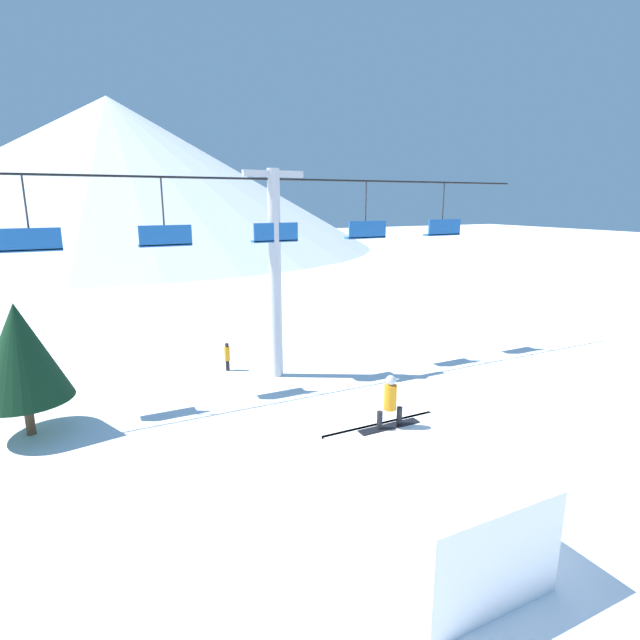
% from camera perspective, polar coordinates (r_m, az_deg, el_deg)
% --- Properties ---
extents(ground_plane, '(220.00, 220.00, 0.00)m').
position_cam_1_polar(ground_plane, '(11.82, 18.75, -24.07)').
color(ground_plane, white).
extents(mountain_ridge, '(76.93, 76.93, 21.75)m').
position_cam_1_polar(mountain_ridge, '(83.19, -22.57, 15.13)').
color(mountain_ridge, silver).
rests_on(mountain_ridge, ground_plane).
extents(snow_ramp, '(2.93, 3.85, 2.07)m').
position_cam_1_polar(snow_ramp, '(10.99, 12.35, -20.14)').
color(snow_ramp, white).
rests_on(snow_ramp, ground_plane).
extents(snowboarder, '(1.53, 0.28, 1.24)m').
position_cam_1_polar(snowboarder, '(11.41, 8.02, -9.30)').
color(snowboarder, black).
rests_on(snowboarder, snow_ramp).
extents(chairlift, '(24.33, 0.48, 8.26)m').
position_cam_1_polar(chairlift, '(19.77, -5.15, 7.31)').
color(chairlift, '#B2B2B7').
rests_on(chairlift, ground_plane).
extents(pine_tree_near, '(2.75, 2.75, 4.17)m').
position_cam_1_polar(pine_tree_near, '(17.41, -31.09, -3.18)').
color(pine_tree_near, '#4C3823').
rests_on(pine_tree_near, ground_plane).
extents(distant_skier, '(0.24, 0.24, 1.23)m').
position_cam_1_polar(distant_skier, '(21.58, -10.56, -4.00)').
color(distant_skier, black).
rests_on(distant_skier, ground_plane).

